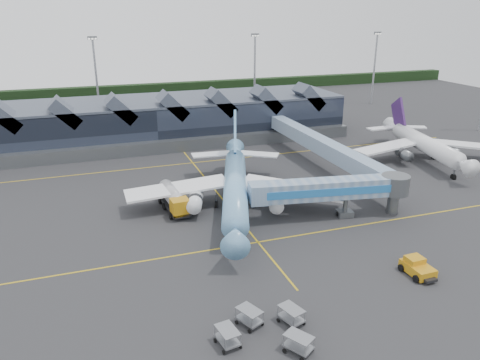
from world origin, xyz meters
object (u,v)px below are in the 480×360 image
object	(u,v)px
jet_bridge	(340,189)
regional_jet	(423,143)
pushback_tug	(417,268)
main_airliner	(235,184)
fuel_truck	(173,197)

from	to	relation	value
jet_bridge	regional_jet	bearing A→B (deg)	41.57
jet_bridge	pushback_tug	distance (m)	17.51
pushback_tug	main_airliner	bearing A→B (deg)	116.49
jet_bridge	fuel_truck	xyz separation A→B (m)	(-22.58, 10.82, -2.37)
pushback_tug	regional_jet	bearing A→B (deg)	49.12
regional_jet	pushback_tug	bearing A→B (deg)	-118.37
main_airliner	fuel_truck	xyz separation A→B (m)	(-9.34, 2.24, -1.80)
regional_jet	pushback_tug	distance (m)	47.27
main_airliner	pushback_tug	size ratio (longest dim) A/B	8.66
main_airliner	fuel_truck	size ratio (longest dim) A/B	3.71
regional_jet	pushback_tug	xyz separation A→B (m)	(-30.14, -36.32, -2.64)
regional_jet	jet_bridge	distance (m)	35.94
regional_jet	fuel_truck	xyz separation A→B (m)	(-52.99, -8.33, -1.58)
main_airliner	pushback_tug	world-z (taller)	main_airliner
jet_bridge	fuel_truck	distance (m)	25.15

